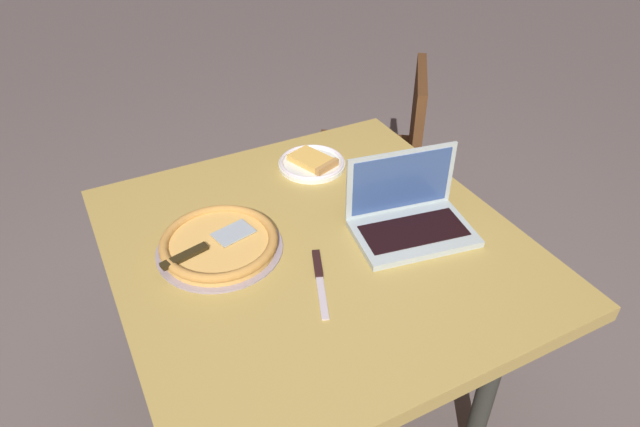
{
  "coord_description": "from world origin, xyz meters",
  "views": [
    {
      "loc": [
        1.05,
        -0.53,
        1.71
      ],
      "look_at": [
        -0.01,
        0.02,
        0.82
      ],
      "focal_mm": 31.59,
      "sensor_mm": 36.0,
      "label": 1
    }
  ],
  "objects_px": {
    "dining_table": "(317,264)",
    "pizza_tray": "(219,244)",
    "chair_near": "(383,152)",
    "pizza_plate": "(312,163)",
    "table_knife": "(319,276)",
    "laptop": "(409,216)"
  },
  "relations": [
    {
      "from": "pizza_plate",
      "to": "table_knife",
      "type": "distance_m",
      "value": 0.53
    },
    {
      "from": "laptop",
      "to": "chair_near",
      "type": "xyz_separation_m",
      "value": [
        -0.73,
        0.4,
        -0.29
      ]
    },
    {
      "from": "dining_table",
      "to": "pizza_tray",
      "type": "xyz_separation_m",
      "value": [
        -0.09,
        -0.24,
        0.1
      ]
    },
    {
      "from": "laptop",
      "to": "chair_near",
      "type": "relative_size",
      "value": 0.41
    },
    {
      "from": "table_knife",
      "to": "dining_table",
      "type": "bearing_deg",
      "value": 155.81
    },
    {
      "from": "pizza_plate",
      "to": "chair_near",
      "type": "relative_size",
      "value": 0.25
    },
    {
      "from": "laptop",
      "to": "pizza_plate",
      "type": "xyz_separation_m",
      "value": [
        -0.42,
        -0.09,
        -0.03
      ]
    },
    {
      "from": "dining_table",
      "to": "chair_near",
      "type": "bearing_deg",
      "value": 135.34
    },
    {
      "from": "dining_table",
      "to": "chair_near",
      "type": "height_order",
      "value": "chair_near"
    },
    {
      "from": "pizza_tray",
      "to": "table_knife",
      "type": "height_order",
      "value": "pizza_tray"
    },
    {
      "from": "pizza_plate",
      "to": "pizza_tray",
      "type": "xyz_separation_m",
      "value": [
        0.26,
        -0.41,
        0.01
      ]
    },
    {
      "from": "laptop",
      "to": "chair_near",
      "type": "bearing_deg",
      "value": 151.05
    },
    {
      "from": "laptop",
      "to": "pizza_plate",
      "type": "distance_m",
      "value": 0.43
    },
    {
      "from": "dining_table",
      "to": "pizza_plate",
      "type": "distance_m",
      "value": 0.4
    },
    {
      "from": "pizza_tray",
      "to": "dining_table",
      "type": "bearing_deg",
      "value": 69.86
    },
    {
      "from": "table_knife",
      "to": "pizza_plate",
      "type": "bearing_deg",
      "value": 155.2
    },
    {
      "from": "laptop",
      "to": "table_knife",
      "type": "relative_size",
      "value": 1.52
    },
    {
      "from": "pizza_tray",
      "to": "table_knife",
      "type": "distance_m",
      "value": 0.29
    },
    {
      "from": "chair_near",
      "to": "dining_table",
      "type": "bearing_deg",
      "value": -44.66
    },
    {
      "from": "chair_near",
      "to": "pizza_plate",
      "type": "bearing_deg",
      "value": -57.55
    },
    {
      "from": "laptop",
      "to": "table_knife",
      "type": "bearing_deg",
      "value": -78.58
    },
    {
      "from": "pizza_tray",
      "to": "chair_near",
      "type": "xyz_separation_m",
      "value": [
        -0.58,
        0.9,
        -0.26
      ]
    }
  ]
}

